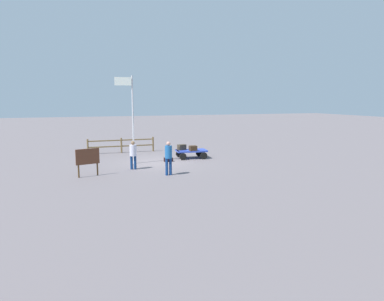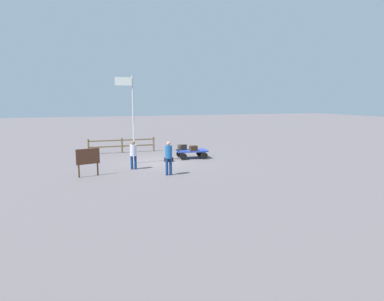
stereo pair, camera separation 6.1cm
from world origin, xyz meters
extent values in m
plane|color=slate|center=(0.00, 0.00, 0.00)|extent=(120.00, 120.00, 0.00)
cube|color=#2E47BA|center=(-2.45, -0.69, 0.50)|extent=(2.07, 1.31, 0.10)
cube|color=#2E47BA|center=(-1.52, -0.79, 0.50)|extent=(0.18, 1.06, 0.10)
cylinder|color=black|center=(-1.70, -0.19, 0.23)|extent=(0.46, 0.16, 0.45)
cylinder|color=black|center=(-1.82, -1.34, 0.23)|extent=(0.46, 0.16, 0.45)
cylinder|color=black|center=(-3.07, -0.05, 0.23)|extent=(0.46, 0.16, 0.45)
cylinder|color=black|center=(-3.19, -1.20, 0.23)|extent=(0.46, 0.16, 0.45)
cube|color=#3B3326|center=(-1.85, -0.89, 0.73)|extent=(0.58, 0.46, 0.36)
cube|color=#3A2819|center=(-2.43, -0.34, 0.71)|extent=(0.47, 0.39, 0.32)
cube|color=black|center=(-0.68, 0.01, 0.13)|extent=(0.52, 0.31, 0.25)
cylinder|color=navy|center=(1.69, 1.74, 0.38)|extent=(0.14, 0.14, 0.75)
cylinder|color=navy|center=(1.88, 1.67, 0.38)|extent=(0.14, 0.14, 0.75)
cylinder|color=silver|center=(1.79, 1.70, 1.06)|extent=(0.49, 0.49, 0.61)
sphere|color=#836245|center=(1.79, 1.70, 1.47)|extent=(0.21, 0.21, 0.21)
cylinder|color=navy|center=(0.25, 3.79, 0.44)|extent=(0.14, 0.14, 0.87)
cylinder|color=navy|center=(0.45, 3.80, 0.44)|extent=(0.14, 0.14, 0.87)
cylinder|color=#2060A4|center=(0.35, 3.80, 1.19)|extent=(0.38, 0.38, 0.64)
sphere|color=tan|center=(0.35, 3.80, 1.62)|extent=(0.21, 0.21, 0.21)
cylinder|color=silver|center=(1.44, -0.05, 2.60)|extent=(0.10, 0.10, 5.20)
cube|color=white|center=(1.98, -0.05, 4.86)|extent=(0.96, 0.16, 0.48)
cylinder|color=#4C3319|center=(3.78, 2.64, 0.31)|extent=(0.08, 0.08, 0.62)
cylinder|color=#4C3319|center=(4.70, 2.89, 0.31)|extent=(0.08, 0.08, 0.62)
cube|color=brown|center=(4.24, 2.76, 1.01)|extent=(1.16, 0.37, 0.78)
cylinder|color=brown|center=(-0.79, -4.57, 0.54)|extent=(0.12, 0.12, 1.08)
cylinder|color=brown|center=(1.54, -4.57, 0.54)|extent=(0.12, 0.12, 1.08)
cylinder|color=brown|center=(3.87, -4.57, 0.54)|extent=(0.12, 0.12, 1.08)
cube|color=brown|center=(1.54, -4.57, 0.92)|extent=(4.66, 0.09, 0.08)
cube|color=brown|center=(1.54, -4.57, 0.49)|extent=(4.66, 0.09, 0.08)
camera|label=1|loc=(5.03, 20.67, 3.84)|focal=32.72mm
camera|label=2|loc=(4.98, 20.69, 3.84)|focal=32.72mm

